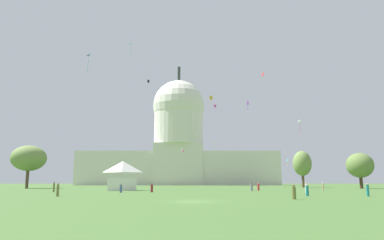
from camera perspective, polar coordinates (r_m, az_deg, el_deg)
ground_plane at (r=34.18m, az=0.32°, el=-12.77°), size 800.00×800.00×0.00m
capitol_building at (r=217.86m, az=-2.16°, el=-3.76°), size 117.82×31.46×72.95m
event_tent at (r=80.31m, az=-10.93°, el=-8.61°), size 6.60×5.47×6.25m
tree_east_mid at (r=110.88m, az=25.05°, el=-6.53°), size 9.75×9.95×9.81m
tree_west_near at (r=114.99m, az=-24.44°, el=-5.55°), size 12.46×12.13×12.28m
tree_east_near at (r=126.04m, az=17.06°, el=-6.61°), size 8.59×8.64×12.05m
person_white_lawn_far_left at (r=62.75m, az=17.64°, el=-10.22°), size 0.44×0.44×1.76m
person_red_mid_right at (r=78.86m, az=10.47°, el=-10.39°), size 0.65×0.65×1.66m
person_teal_edge_west at (r=49.44m, az=17.78°, el=-10.58°), size 0.45×0.45×1.54m
person_olive_near_tree_east at (r=48.82m, az=-20.49°, el=-10.38°), size 0.45×0.45×1.63m
person_olive_back_left at (r=39.64m, az=15.84°, el=-11.02°), size 0.58×0.58×1.50m
person_grey_mid_center at (r=74.40m, az=9.42°, el=-10.42°), size 0.65×0.65×1.77m
person_teal_front_right at (r=50.86m, az=26.06°, el=-9.96°), size 0.43×0.43×1.64m
person_denim_edge_east at (r=63.31m, az=-11.21°, el=-10.62°), size 0.42×0.42×1.48m
person_olive_back_center at (r=70.06m, az=-21.04°, el=-9.91°), size 0.41×0.41×1.79m
person_tan_front_left at (r=83.15m, az=20.03°, el=-9.88°), size 0.38×0.38×1.72m
person_maroon_aisle_center at (r=64.80m, az=-6.39°, el=-10.69°), size 0.48×0.48×1.55m
kite_turquoise_high at (r=124.30m, az=-9.53°, el=11.48°), size 1.33×1.32×4.02m
kite_white_mid at (r=109.95m, az=16.67°, el=-0.31°), size 0.93×0.89×3.77m
kite_cyan_low at (r=136.75m, az=14.90°, el=-6.29°), size 0.39×0.70×2.48m
kite_pink_low at (r=176.26m, az=-1.44°, el=-4.88°), size 1.24×1.20×1.32m
kite_blue_mid at (r=100.29m, az=-16.41°, el=9.50°), size 1.56×1.73×4.09m
kite_green_high at (r=190.24m, az=6.42°, el=6.31°), size 0.31×0.73×1.23m
kite_lime_low at (r=115.09m, az=3.46°, el=-3.76°), size 1.19×1.00×2.06m
kite_black_high at (r=171.18m, az=-6.92°, el=6.05°), size 1.15×0.30×3.43m
kite_red_mid at (r=96.66m, az=11.14°, el=7.10°), size 0.54×1.11×1.06m
kite_violet_mid at (r=120.63m, az=8.82°, el=2.54°), size 0.58×0.48×3.04m
kite_gold_mid at (r=111.63m, az=3.04°, el=3.53°), size 1.04×0.96×2.68m
kite_magenta_high at (r=179.17m, az=3.66°, el=2.23°), size 1.28×1.30×3.28m
kite_orange_low at (r=179.65m, az=-8.88°, el=-6.79°), size 1.09×1.90×0.39m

